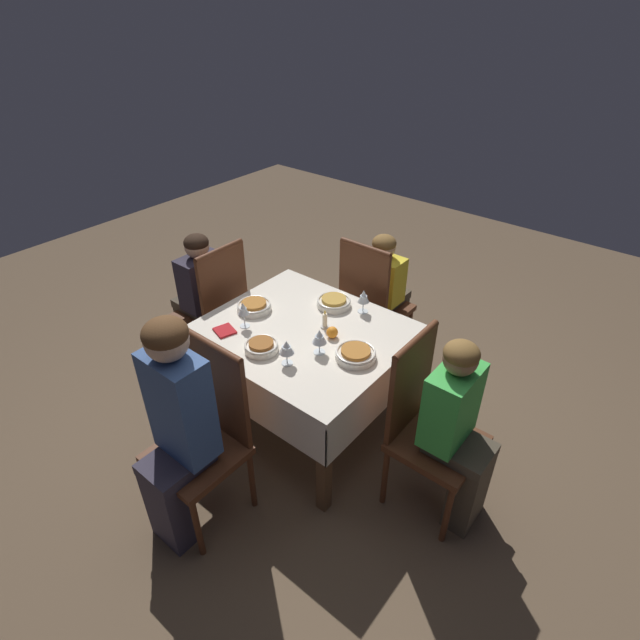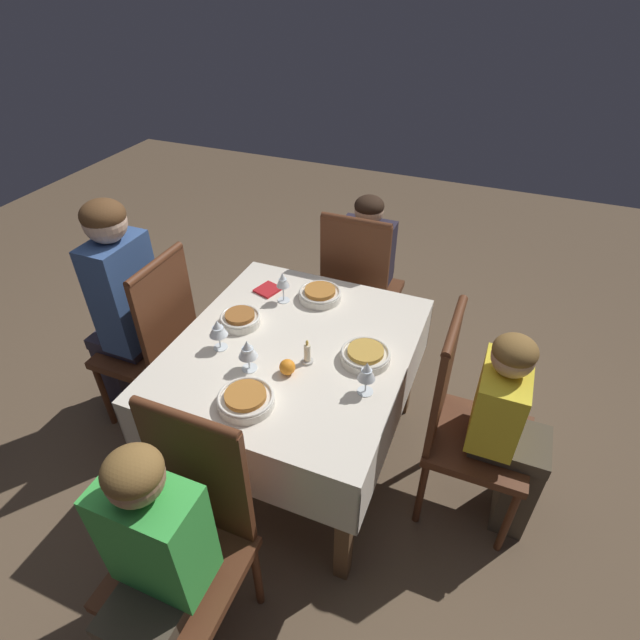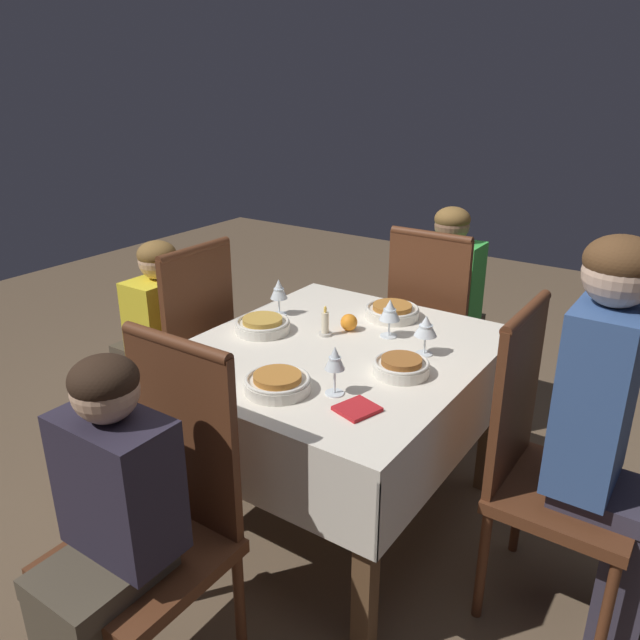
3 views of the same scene
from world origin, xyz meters
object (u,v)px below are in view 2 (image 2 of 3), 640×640
object	(u,v)px
wine_glass_west	(248,350)
wine_glass_north	(218,329)
person_child_dark	(368,266)
wine_glass_south	(367,372)
napkin_red_folded	(268,290)
bowl_west	(246,399)
dining_table	(294,362)
person_child_yellow	(509,429)
candle_centerpiece	(307,355)
chair_south	(464,418)
person_child_green	(152,574)
orange_fruit	(287,367)
chair_west	(187,534)
wine_glass_east	(283,281)
person_adult_denim	(121,304)
bowl_south	(365,355)
chair_east	(359,286)
bowl_east	(320,294)
bowl_north	(240,319)
chair_north	(155,339)

from	to	relation	value
wine_glass_west	wine_glass_north	bearing A→B (deg)	68.40
person_child_dark	wine_glass_south	bearing A→B (deg)	106.58
person_child_dark	wine_glass_north	size ratio (longest dim) A/B	7.11
napkin_red_folded	bowl_west	bearing A→B (deg)	-159.25
dining_table	person_child_yellow	bearing A→B (deg)	-87.90
candle_centerpiece	napkin_red_folded	distance (m)	0.58
chair_south	person_child_green	size ratio (longest dim) A/B	0.94
dining_table	person_child_dark	world-z (taller)	person_child_dark
dining_table	orange_fruit	world-z (taller)	orange_fruit
person_child_dark	wine_glass_west	xyz separation A→B (m)	(-1.20, 0.14, 0.25)
dining_table	napkin_red_folded	xyz separation A→B (m)	(0.34, 0.29, 0.10)
chair_west	orange_fruit	size ratio (longest dim) A/B	15.41
person_child_dark	wine_glass_east	size ratio (longest dim) A/B	6.50
wine_glass_east	wine_glass_south	distance (m)	0.71
chair_west	person_adult_denim	world-z (taller)	person_adult_denim
candle_centerpiece	person_adult_denim	bearing A→B (deg)	86.53
bowl_south	person_adult_denim	bearing A→B (deg)	91.95
person_child_green	person_child_yellow	bearing A→B (deg)	47.33
chair_west	chair_east	bearing A→B (deg)	88.24
person_child_dark	candle_centerpiece	world-z (taller)	person_child_dark
bowl_east	person_adult_denim	bearing A→B (deg)	113.54
dining_table	bowl_north	size ratio (longest dim) A/B	6.12
wine_glass_east	wine_glass_south	world-z (taller)	wine_glass_east
person_child_green	dining_table	bearing A→B (deg)	89.00
person_child_green	napkin_red_folded	bearing A→B (deg)	101.64
napkin_red_folded	chair_west	bearing A→B (deg)	-166.72
wine_glass_west	bowl_south	size ratio (longest dim) A/B	0.70
chair_north	wine_glass_east	size ratio (longest dim) A/B	6.34
wine_glass_west	bowl_south	xyz separation A→B (m)	(0.23, -0.42, -0.07)
candle_centerpiece	wine_glass_east	bearing A→B (deg)	37.52
chair_north	chair_west	bearing A→B (deg)	42.36
bowl_west	bowl_south	size ratio (longest dim) A/B	1.04
chair_south	orange_fruit	world-z (taller)	chair_south
candle_centerpiece	napkin_red_folded	bearing A→B (deg)	43.31
chair_west	person_child_green	world-z (taller)	person_child_green
wine_glass_east	chair_south	bearing A→B (deg)	-105.29
wine_glass_north	bowl_east	world-z (taller)	wine_glass_north
chair_north	bowl_south	size ratio (longest dim) A/B	4.81
person_child_dark	wine_glass_east	distance (m)	0.79
bowl_east	candle_centerpiece	bearing A→B (deg)	-164.43
chair_south	bowl_west	size ratio (longest dim) A/B	4.63
person_child_dark	napkin_red_folded	bearing A→B (deg)	63.68
person_child_dark	person_child_yellow	size ratio (longest dim) A/B	1.04
bowl_west	dining_table	bearing A→B (deg)	-2.92
chair_west	person_child_yellow	xyz separation A→B (m)	(0.86, -0.95, 0.01)
wine_glass_south	orange_fruit	xyz separation A→B (m)	(-0.02, 0.32, -0.07)
chair_south	bowl_east	world-z (taller)	chair_south
wine_glass_west	napkin_red_folded	size ratio (longest dim) A/B	1.06
dining_table	chair_east	bearing A→B (deg)	-2.31
chair_east	orange_fruit	xyz separation A→B (m)	(-1.00, -0.02, 0.22)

